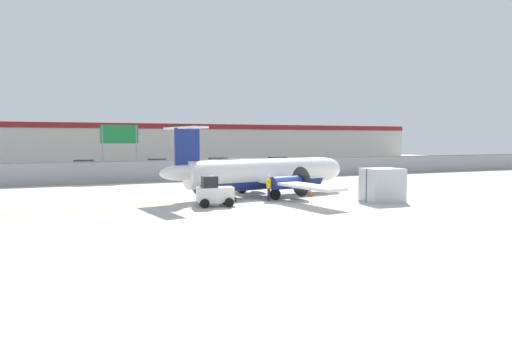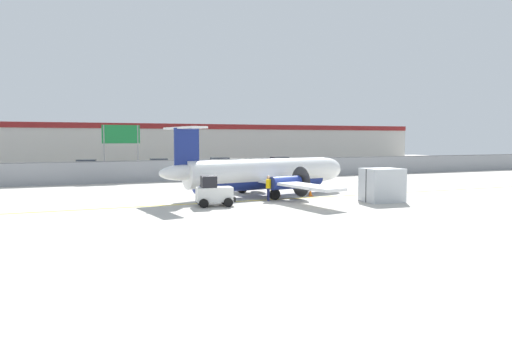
{
  "view_description": "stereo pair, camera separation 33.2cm",
  "coord_description": "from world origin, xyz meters",
  "px_view_note": "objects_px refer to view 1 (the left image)",
  "views": [
    {
      "loc": [
        -13.37,
        -26.17,
        4.14
      ],
      "look_at": [
        -0.59,
        5.04,
        1.8
      ],
      "focal_mm": 32.0,
      "sensor_mm": 36.0,
      "label": 1
    },
    {
      "loc": [
        -13.06,
        -26.29,
        4.14
      ],
      "look_at": [
        -0.59,
        5.04,
        1.8
      ],
      "focal_mm": 32.0,
      "sensor_mm": 36.0,
      "label": 2
    }
  ],
  "objects_px": {
    "commuter_airplane": "(264,174)",
    "traffic_cone_near_right": "(310,192)",
    "parked_car_1": "(156,165)",
    "parked_car_2": "(217,164)",
    "highway_sign": "(120,139)",
    "parked_car_0": "(83,166)",
    "parked_car_3": "(278,163)",
    "baggage_tug": "(214,192)",
    "cargo_container": "(382,185)",
    "traffic_cone_near_left": "(278,192)",
    "ground_crew_worker": "(269,187)"
  },
  "relations": [
    {
      "from": "baggage_tug",
      "to": "parked_car_2",
      "type": "xyz_separation_m",
      "value": [
        9.81,
        30.75,
        0.04
      ]
    },
    {
      "from": "parked_car_0",
      "to": "parked_car_3",
      "type": "xyz_separation_m",
      "value": [
        24.98,
        -1.13,
        0.0
      ]
    },
    {
      "from": "parked_car_1",
      "to": "highway_sign",
      "type": "bearing_deg",
      "value": 70.86
    },
    {
      "from": "baggage_tug",
      "to": "traffic_cone_near_right",
      "type": "bearing_deg",
      "value": 21.43
    },
    {
      "from": "parked_car_0",
      "to": "parked_car_3",
      "type": "bearing_deg",
      "value": -175.47
    },
    {
      "from": "commuter_airplane",
      "to": "parked_car_0",
      "type": "bearing_deg",
      "value": 103.05
    },
    {
      "from": "traffic_cone_near_right",
      "to": "parked_car_1",
      "type": "relative_size",
      "value": 0.15
    },
    {
      "from": "traffic_cone_near_right",
      "to": "parked_car_3",
      "type": "distance_m",
      "value": 29.47
    },
    {
      "from": "parked_car_3",
      "to": "highway_sign",
      "type": "height_order",
      "value": "highway_sign"
    },
    {
      "from": "parked_car_3",
      "to": "cargo_container",
      "type": "bearing_deg",
      "value": -103.03
    },
    {
      "from": "commuter_airplane",
      "to": "parked_car_1",
      "type": "xyz_separation_m",
      "value": [
        -3.08,
        27.25,
        -0.71
      ]
    },
    {
      "from": "baggage_tug",
      "to": "traffic_cone_near_left",
      "type": "distance_m",
      "value": 6.54
    },
    {
      "from": "cargo_container",
      "to": "traffic_cone_near_left",
      "type": "height_order",
      "value": "cargo_container"
    },
    {
      "from": "traffic_cone_near_right",
      "to": "parked_car_3",
      "type": "relative_size",
      "value": 0.15
    },
    {
      "from": "highway_sign",
      "to": "parked_car_0",
      "type": "bearing_deg",
      "value": 105.38
    },
    {
      "from": "traffic_cone_near_left",
      "to": "parked_car_2",
      "type": "xyz_separation_m",
      "value": [
        4.07,
        27.66,
        0.58
      ]
    },
    {
      "from": "ground_crew_worker",
      "to": "parked_car_0",
      "type": "distance_m",
      "value": 31.82
    },
    {
      "from": "baggage_tug",
      "to": "traffic_cone_near_right",
      "type": "relative_size",
      "value": 3.81
    },
    {
      "from": "commuter_airplane",
      "to": "parked_car_2",
      "type": "bearing_deg",
      "value": 69.77
    },
    {
      "from": "ground_crew_worker",
      "to": "parked_car_2",
      "type": "relative_size",
      "value": 0.4
    },
    {
      "from": "parked_car_2",
      "to": "parked_car_3",
      "type": "distance_m",
      "value": 8.51
    },
    {
      "from": "ground_crew_worker",
      "to": "highway_sign",
      "type": "xyz_separation_m",
      "value": [
        -7.7,
        18.61,
        3.19
      ]
    },
    {
      "from": "commuter_airplane",
      "to": "parked_car_1",
      "type": "distance_m",
      "value": 27.43
    },
    {
      "from": "baggage_tug",
      "to": "highway_sign",
      "type": "distance_m",
      "value": 20.15
    },
    {
      "from": "traffic_cone_near_right",
      "to": "parked_car_3",
      "type": "xyz_separation_m",
      "value": [
        10.34,
        27.59,
        0.58
      ]
    },
    {
      "from": "traffic_cone_near_left",
      "to": "parked_car_3",
      "type": "distance_m",
      "value": 29.44
    },
    {
      "from": "parked_car_0",
      "to": "highway_sign",
      "type": "distance_m",
      "value": 12.17
    },
    {
      "from": "baggage_tug",
      "to": "parked_car_1",
      "type": "distance_m",
      "value": 30.83
    },
    {
      "from": "parked_car_2",
      "to": "highway_sign",
      "type": "xyz_separation_m",
      "value": [
        -13.43,
        -11.2,
        3.24
      ]
    },
    {
      "from": "traffic_cone_near_left",
      "to": "highway_sign",
      "type": "relative_size",
      "value": 0.12
    },
    {
      "from": "baggage_tug",
      "to": "parked_car_2",
      "type": "bearing_deg",
      "value": 78.56
    },
    {
      "from": "cargo_container",
      "to": "parked_car_0",
      "type": "bearing_deg",
      "value": 122.42
    },
    {
      "from": "commuter_airplane",
      "to": "traffic_cone_near_left",
      "type": "bearing_deg",
      "value": -36.76
    },
    {
      "from": "baggage_tug",
      "to": "parked_car_2",
      "type": "distance_m",
      "value": 32.27
    },
    {
      "from": "commuter_airplane",
      "to": "parked_car_0",
      "type": "relative_size",
      "value": 3.66
    },
    {
      "from": "parked_car_1",
      "to": "parked_car_2",
      "type": "relative_size",
      "value": 1.04
    },
    {
      "from": "commuter_airplane",
      "to": "ground_crew_worker",
      "type": "distance_m",
      "value": 2.78
    },
    {
      "from": "parked_car_3",
      "to": "baggage_tug",
      "type": "bearing_deg",
      "value": -121.66
    },
    {
      "from": "commuter_airplane",
      "to": "traffic_cone_near_left",
      "type": "relative_size",
      "value": 25.06
    },
    {
      "from": "commuter_airplane",
      "to": "traffic_cone_near_right",
      "type": "height_order",
      "value": "commuter_airplane"
    },
    {
      "from": "commuter_airplane",
      "to": "highway_sign",
      "type": "height_order",
      "value": "highway_sign"
    },
    {
      "from": "commuter_airplane",
      "to": "traffic_cone_near_right",
      "type": "distance_m",
      "value": 3.58
    },
    {
      "from": "commuter_airplane",
      "to": "parked_car_0",
      "type": "xyz_separation_m",
      "value": [
        -11.6,
        27.34,
        -0.71
      ]
    },
    {
      "from": "commuter_airplane",
      "to": "parked_car_2",
      "type": "height_order",
      "value": "commuter_airplane"
    },
    {
      "from": "commuter_airplane",
      "to": "parked_car_1",
      "type": "height_order",
      "value": "commuter_airplane"
    },
    {
      "from": "ground_crew_worker",
      "to": "parked_car_1",
      "type": "bearing_deg",
      "value": 108.68
    },
    {
      "from": "commuter_airplane",
      "to": "traffic_cone_near_right",
      "type": "bearing_deg",
      "value": -34.38
    },
    {
      "from": "commuter_airplane",
      "to": "cargo_container",
      "type": "distance_m",
      "value": 8.3
    },
    {
      "from": "commuter_airplane",
      "to": "baggage_tug",
      "type": "bearing_deg",
      "value": -154.05
    },
    {
      "from": "highway_sign",
      "to": "cargo_container",
      "type": "bearing_deg",
      "value": -56.08
    }
  ]
}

